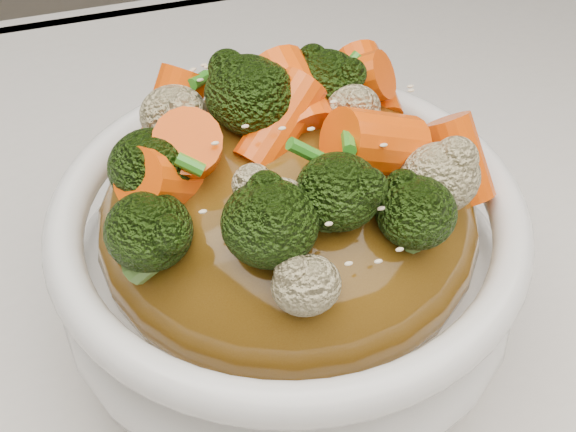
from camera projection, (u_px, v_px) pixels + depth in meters
name	position (u px, v px, depth m)	size (l,w,h in m)	color
bowl	(288.00, 265.00, 0.38)	(0.22, 0.22, 0.08)	white
sauce_base	(288.00, 221.00, 0.36)	(0.17, 0.17, 0.09)	#5F3E10
carrots	(288.00, 110.00, 0.32)	(0.17, 0.17, 0.05)	#FF5608
broccoli	(288.00, 112.00, 0.32)	(0.17, 0.17, 0.04)	black
cauliflower	(288.00, 116.00, 0.32)	(0.17, 0.17, 0.04)	tan
scallions	(288.00, 108.00, 0.32)	(0.13, 0.13, 0.02)	#32871F
sesame_seeds	(288.00, 108.00, 0.32)	(0.15, 0.15, 0.01)	beige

